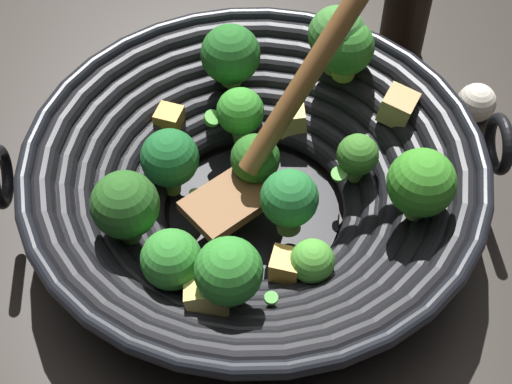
{
  "coord_description": "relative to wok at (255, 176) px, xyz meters",
  "views": [
    {
      "loc": [
        0.13,
        0.41,
        0.58
      ],
      "look_at": [
        -0.0,
        -0.01,
        0.03
      ],
      "focal_mm": 54.79,
      "sensor_mm": 36.0,
      "label": 1
    }
  ],
  "objects": [
    {
      "name": "garlic_bulb",
      "position": [
        -0.25,
        -0.05,
        -0.04
      ],
      "size": [
        0.04,
        0.04,
        0.04
      ],
      "primitive_type": "sphere",
      "color": "silver",
      "rests_on": "ground"
    },
    {
      "name": "wok",
      "position": [
        0.0,
        0.0,
        0.0
      ],
      "size": [
        0.43,
        0.4,
        0.27
      ],
      "color": "black",
      "rests_on": "ground"
    },
    {
      "name": "ground_plane",
      "position": [
        0.0,
        0.0,
        -0.06
      ],
      "size": [
        4.0,
        4.0,
        0.0
      ],
      "primitive_type": "plane",
      "color": "#28231E"
    }
  ]
}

